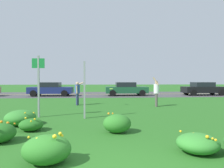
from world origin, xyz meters
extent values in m
plane|color=#26601E|center=(0.00, 10.22, 0.00)|extent=(120.00, 120.00, 0.00)
cube|color=#424244|center=(0.00, 20.44, 0.00)|extent=(120.00, 9.22, 0.01)
cube|color=yellow|center=(0.00, 20.44, 0.01)|extent=(120.00, 0.16, 0.00)
ellipsoid|color=#337F2D|center=(2.20, 1.50, 0.23)|extent=(0.98, 0.91, 0.45)
sphere|color=gold|center=(1.81, 1.46, 0.31)|extent=(0.07, 0.07, 0.07)
sphere|color=gold|center=(2.14, 1.62, 0.40)|extent=(0.08, 0.08, 0.08)
sphere|color=gold|center=(2.38, 1.22, 0.42)|extent=(0.05, 0.05, 0.05)
sphere|color=gold|center=(1.94, 1.86, 0.41)|extent=(0.06, 0.06, 0.06)
sphere|color=gold|center=(2.27, 1.23, 0.45)|extent=(0.07, 0.07, 0.07)
sphere|color=gold|center=(2.41, 1.14, 0.41)|extent=(0.06, 0.06, 0.06)
ellipsoid|color=#2D7526|center=(-1.15, 1.12, 0.29)|extent=(0.98, 0.79, 0.58)
sphere|color=yellow|center=(-1.47, 0.93, 0.36)|extent=(0.06, 0.06, 0.06)
sphere|color=yellow|center=(-0.91, 1.28, 0.57)|extent=(0.08, 0.08, 0.08)
sphere|color=yellow|center=(-0.89, 1.32, 0.50)|extent=(0.08, 0.08, 0.08)
sphere|color=yellow|center=(-1.56, 1.28, 0.50)|extent=(0.05, 0.05, 0.05)
sphere|color=yellow|center=(-1.32, 1.04, 0.53)|extent=(0.07, 0.07, 0.07)
sphere|color=yellow|center=(-0.95, 0.95, 0.60)|extent=(0.08, 0.08, 0.08)
ellipsoid|color=#337F2D|center=(-3.05, 4.68, 0.28)|extent=(1.12, 1.13, 0.57)
sphere|color=yellow|center=(-2.58, 4.76, 0.44)|extent=(0.07, 0.07, 0.07)
sphere|color=yellow|center=(-2.75, 4.34, 0.51)|extent=(0.06, 0.06, 0.06)
sphere|color=yellow|center=(-2.81, 4.99, 0.40)|extent=(0.08, 0.08, 0.08)
ellipsoid|color=#23661E|center=(-2.35, 3.79, 0.20)|extent=(0.79, 0.71, 0.41)
sphere|color=yellow|center=(-2.55, 3.85, 0.42)|extent=(0.07, 0.07, 0.07)
sphere|color=yellow|center=(-2.13, 3.63, 0.30)|extent=(0.07, 0.07, 0.07)
sphere|color=yellow|center=(-2.25, 4.04, 0.32)|extent=(0.06, 0.06, 0.06)
sphere|color=yellow|center=(-2.19, 3.63, 0.42)|extent=(0.06, 0.06, 0.06)
sphere|color=yellow|center=(-2.14, 3.81, 0.30)|extent=(0.09, 0.09, 0.09)
sphere|color=yellow|center=(-2.24, 3.44, 0.39)|extent=(0.06, 0.06, 0.06)
ellipsoid|color=#23661E|center=(-2.79, 2.60, 0.26)|extent=(0.85, 0.81, 0.51)
sphere|color=orange|center=(-2.69, 2.86, 0.47)|extent=(0.08, 0.08, 0.08)
sphere|color=orange|center=(-2.80, 2.71, 0.54)|extent=(0.07, 0.07, 0.07)
sphere|color=orange|center=(-2.49, 2.85, 0.45)|extent=(0.05, 0.05, 0.05)
ellipsoid|color=#2D7526|center=(0.48, 3.38, 0.30)|extent=(0.90, 0.73, 0.60)
sphere|color=orange|center=(0.35, 3.47, 0.61)|extent=(0.05, 0.05, 0.05)
sphere|color=orange|center=(0.71, 3.49, 0.37)|extent=(0.09, 0.09, 0.09)
sphere|color=orange|center=(0.21, 3.38, 0.62)|extent=(0.07, 0.07, 0.07)
cube|color=#93969B|center=(-2.84, 6.25, 1.40)|extent=(0.07, 0.10, 2.80)
cube|color=#197F38|center=(-2.84, 6.22, 2.45)|extent=(0.56, 0.03, 0.44)
cube|color=#93969B|center=(-0.74, 5.84, 1.26)|extent=(0.07, 0.10, 2.52)
cylinder|color=#2D4C9E|center=(-1.56, 10.48, 1.08)|extent=(0.34, 0.34, 0.57)
sphere|color=tan|center=(-1.56, 10.48, 1.46)|extent=(0.21, 0.21, 0.21)
cylinder|color=navy|center=(-1.54, 10.56, 0.40)|extent=(0.14, 0.14, 0.80)
cylinder|color=navy|center=(-1.57, 10.39, 0.40)|extent=(0.14, 0.14, 0.80)
cylinder|color=tan|center=(-1.42, 10.65, 1.42)|extent=(0.54, 0.19, 0.28)
cylinder|color=tan|center=(-1.58, 10.28, 1.06)|extent=(0.13, 0.11, 0.54)
cylinder|color=silver|center=(3.56, 9.48, 1.14)|extent=(0.34, 0.34, 0.60)
sphere|color=tan|center=(3.56, 9.48, 1.54)|extent=(0.21, 0.21, 0.21)
cylinder|color=#4C4742|center=(3.55, 9.39, 0.42)|extent=(0.14, 0.14, 0.84)
cylinder|color=#4C4742|center=(3.58, 9.56, 0.42)|extent=(0.14, 0.14, 0.84)
cylinder|color=tan|center=(3.46, 9.29, 1.63)|extent=(0.40, 0.16, 0.52)
cylinder|color=tan|center=(3.58, 9.67, 1.12)|extent=(0.13, 0.11, 0.56)
cylinder|color=#8CD133|center=(0.71, 10.10, 1.12)|extent=(0.24, 0.24, 0.05)
torus|color=#8CD133|center=(0.71, 10.10, 1.11)|extent=(0.24, 0.24, 0.05)
cube|color=navy|center=(-5.19, 18.36, 0.62)|extent=(4.50, 1.82, 0.66)
cube|color=black|center=(-5.29, 18.36, 1.19)|extent=(2.10, 1.64, 0.52)
cylinder|color=black|center=(-3.64, 19.25, 0.33)|extent=(0.66, 0.22, 0.66)
cylinder|color=black|center=(-3.64, 17.47, 0.33)|extent=(0.66, 0.22, 0.66)
cylinder|color=black|center=(-6.74, 19.25, 0.33)|extent=(0.66, 0.22, 0.66)
cylinder|color=black|center=(-6.74, 17.47, 0.33)|extent=(0.66, 0.22, 0.66)
cube|color=#194C2D|center=(2.86, 18.36, 0.62)|extent=(4.50, 1.82, 0.66)
cube|color=black|center=(2.76, 18.36, 1.19)|extent=(2.10, 1.64, 0.52)
cylinder|color=black|center=(4.41, 19.25, 0.33)|extent=(0.66, 0.22, 0.66)
cylinder|color=black|center=(4.41, 17.47, 0.33)|extent=(0.66, 0.22, 0.66)
cylinder|color=black|center=(1.31, 19.25, 0.33)|extent=(0.66, 0.22, 0.66)
cylinder|color=black|center=(1.31, 17.47, 0.33)|extent=(0.66, 0.22, 0.66)
cube|color=black|center=(11.50, 18.36, 0.62)|extent=(4.50, 1.82, 0.66)
cube|color=black|center=(11.40, 18.36, 1.19)|extent=(2.10, 1.64, 0.52)
cylinder|color=black|center=(13.05, 19.25, 0.33)|extent=(0.66, 0.22, 0.66)
cylinder|color=black|center=(13.05, 17.47, 0.33)|extent=(0.66, 0.22, 0.66)
cylinder|color=black|center=(9.95, 19.25, 0.33)|extent=(0.66, 0.22, 0.66)
cylinder|color=black|center=(9.95, 17.47, 0.33)|extent=(0.66, 0.22, 0.66)
camera|label=1|loc=(-0.09, -2.92, 1.70)|focal=31.69mm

